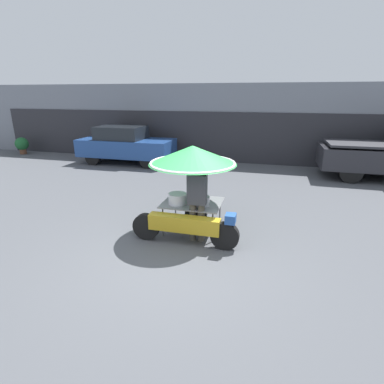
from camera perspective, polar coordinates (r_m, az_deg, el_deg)
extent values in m
plane|color=#4C4F54|center=(5.88, -2.58, -11.99)|extent=(36.00, 36.00, 0.00)
cube|color=gray|center=(14.47, 8.95, 13.01)|extent=(28.00, 2.00, 3.39)
cube|color=#28282D|center=(13.52, 8.33, 10.15)|extent=(23.80, 0.06, 2.20)
cylinder|color=black|center=(6.00, 6.27, -8.30)|extent=(0.57, 0.14, 0.57)
cylinder|color=black|center=(6.43, -8.71, -6.53)|extent=(0.57, 0.14, 0.57)
cube|color=#B7931E|center=(6.10, -1.51, -6.09)|extent=(1.48, 0.24, 0.32)
cube|color=#234C93|center=(5.83, 7.35, -5.05)|extent=(0.20, 0.24, 0.18)
cylinder|color=black|center=(7.04, 0.76, -4.33)|extent=(0.51, 0.14, 0.51)
cylinder|color=#515156|center=(6.23, 3.93, -6.75)|extent=(0.03, 0.03, 0.66)
cylinder|color=#515156|center=(7.02, 5.33, -3.81)|extent=(0.03, 0.03, 0.66)
cylinder|color=#515156|center=(6.50, -5.55, -5.69)|extent=(0.03, 0.03, 0.66)
cylinder|color=#515156|center=(7.26, -3.15, -2.99)|extent=(0.03, 0.03, 0.66)
cube|color=gray|center=(6.61, 0.11, -2.01)|extent=(1.28, 1.03, 0.02)
cylinder|color=#B2B2B7|center=(6.47, 0.11, 1.66)|extent=(0.03, 0.03, 0.86)
cone|color=green|center=(6.32, 0.12, 7.11)|extent=(1.86, 1.86, 0.39)
torus|color=white|center=(6.35, 0.12, 5.57)|extent=(1.82, 1.82, 0.05)
cylinder|color=silver|center=(6.48, -2.76, -1.28)|extent=(0.40, 0.40, 0.23)
cylinder|color=#939399|center=(6.38, 1.70, -1.72)|extent=(0.37, 0.37, 0.20)
cylinder|color=#939399|center=(6.79, 0.04, -1.05)|extent=(0.30, 0.30, 0.06)
cylinder|color=#4C473D|center=(6.28, 0.15, -5.68)|extent=(0.14, 0.14, 0.82)
cylinder|color=#4C473D|center=(6.24, 1.75, -5.85)|extent=(0.14, 0.14, 0.82)
cube|color=#38383D|center=(6.01, 0.98, 0.51)|extent=(0.38, 0.22, 0.62)
sphere|color=#A87A5B|center=(5.89, 1.01, 4.40)|extent=(0.22, 0.22, 0.22)
cylinder|color=black|center=(12.54, -8.48, 5.94)|extent=(0.66, 0.20, 0.66)
cylinder|color=black|center=(13.86, -6.10, 7.21)|extent=(0.66, 0.20, 0.66)
cylinder|color=black|center=(13.74, -18.38, 6.28)|extent=(0.66, 0.20, 0.66)
cylinder|color=black|center=(14.96, -15.36, 7.47)|extent=(0.66, 0.20, 0.66)
cube|color=navy|center=(13.66, -12.32, 8.30)|extent=(4.12, 1.72, 0.73)
cube|color=#1E2328|center=(13.66, -13.29, 10.96)|extent=(1.98, 1.51, 0.55)
cylinder|color=black|center=(11.72, 28.04, 3.37)|extent=(0.76, 0.24, 0.76)
cylinder|color=black|center=(13.19, 26.68, 5.01)|extent=(0.76, 0.24, 0.76)
cube|color=#2D2D33|center=(12.42, 30.10, 7.90)|extent=(2.53, 1.73, 0.08)
cylinder|color=brown|center=(17.80, -29.47, 6.73)|extent=(0.32, 0.32, 0.25)
sphere|color=#1E5B2D|center=(17.74, -29.67, 7.99)|extent=(0.65, 0.65, 0.65)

